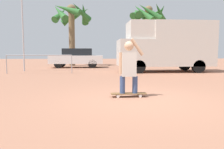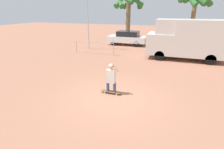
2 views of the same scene
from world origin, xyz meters
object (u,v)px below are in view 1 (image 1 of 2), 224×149
at_px(skateboard, 129,94).
at_px(parked_car_white, 77,58).
at_px(camper_van, 166,45).
at_px(palm_tree_near_van, 148,16).
at_px(flagpole, 23,17).
at_px(person_skateboarder, 129,65).
at_px(palm_tree_center_background, 72,17).

bearing_deg(skateboard, parked_car_white, 100.95).
bearing_deg(camper_van, skateboard, -114.68).
bearing_deg(palm_tree_near_van, flagpole, -143.99).
distance_m(skateboard, palm_tree_near_van, 17.08).
xyz_separation_m(person_skateboarder, palm_tree_center_background, (-2.96, 14.89, 3.58)).
bearing_deg(palm_tree_center_background, palm_tree_near_van, 7.35).
relative_size(skateboard, parked_car_white, 0.23).
relative_size(skateboard, flagpole, 0.16).
height_order(person_skateboarder, palm_tree_near_van, palm_tree_near_van).
xyz_separation_m(parked_car_white, flagpole, (-3.02, -3.40, 2.66)).
height_order(camper_van, palm_tree_center_background, palm_tree_center_background).
bearing_deg(palm_tree_center_background, skateboard, -78.75).
bearing_deg(person_skateboarder, flagpole, 121.54).
bearing_deg(camper_van, palm_tree_center_background, 132.20).
relative_size(palm_tree_center_background, flagpole, 0.93).
bearing_deg(parked_car_white, flagpole, -131.61).
xyz_separation_m(person_skateboarder, camper_van, (3.54, 7.71, 0.79)).
relative_size(parked_car_white, palm_tree_center_background, 0.74).
height_order(skateboard, camper_van, camper_van).
distance_m(palm_tree_center_background, flagpole, 6.66).
bearing_deg(palm_tree_center_background, flagpole, -111.47).
relative_size(person_skateboarder, camper_van, 0.25).
relative_size(camper_van, flagpole, 0.94).
distance_m(person_skateboarder, palm_tree_center_background, 15.59).
bearing_deg(palm_tree_near_van, camper_van, -95.78).
xyz_separation_m(skateboard, palm_tree_near_van, (4.37, 15.83, 4.70)).
relative_size(person_skateboarder, palm_tree_center_background, 0.26).
xyz_separation_m(palm_tree_near_van, palm_tree_center_background, (-7.33, -0.95, -0.33)).
distance_m(palm_tree_near_van, palm_tree_center_background, 7.40).
xyz_separation_m(parked_car_white, palm_tree_near_van, (6.72, 3.68, 3.97)).
bearing_deg(palm_tree_center_background, person_skateboarder, -78.75).
xyz_separation_m(camper_van, palm_tree_near_van, (0.82, 8.12, 3.12)).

